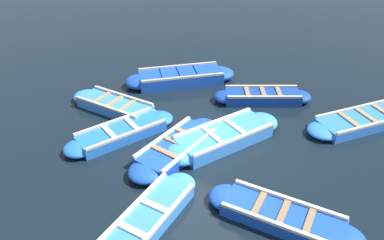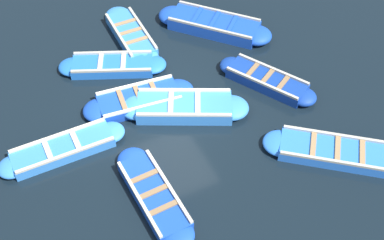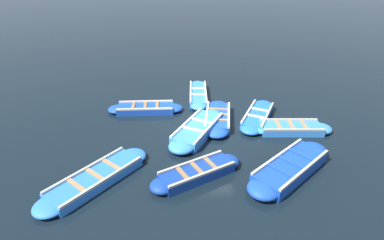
% 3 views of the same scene
% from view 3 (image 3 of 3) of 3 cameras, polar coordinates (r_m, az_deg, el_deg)
% --- Properties ---
extents(ground_plane, '(120.00, 120.00, 0.00)m').
position_cam_3_polar(ground_plane, '(12.24, 2.09, -1.28)').
color(ground_plane, black).
extents(boat_outer_right, '(3.33, 1.27, 0.38)m').
position_cam_3_polar(boat_outer_right, '(12.62, 4.89, 0.44)').
color(boat_outer_right, '#1947B7').
rests_on(boat_outer_right, ground).
extents(boat_mid_row, '(3.62, 3.11, 0.35)m').
position_cam_3_polar(boat_mid_row, '(9.75, -17.87, -10.54)').
color(boat_mid_row, blue).
rests_on(boat_mid_row, ground).
extents(boat_tucked, '(3.32, 2.06, 0.35)m').
position_cam_3_polar(boat_tucked, '(13.04, 12.40, 0.74)').
color(boat_tucked, blue).
rests_on(boat_tucked, ground).
extents(boat_near_quay, '(3.34, 3.48, 0.47)m').
position_cam_3_polar(boat_near_quay, '(10.11, 18.23, -8.64)').
color(boat_near_quay, '#1947B7').
rests_on(boat_near_quay, ground).
extents(boat_outer_left, '(0.99, 3.35, 0.35)m').
position_cam_3_polar(boat_outer_left, '(13.55, -8.84, 2.18)').
color(boat_outer_left, '#1947B7').
rests_on(boat_outer_left, ground).
extents(boat_far_corner, '(3.68, 2.47, 0.43)m').
position_cam_3_polar(boat_far_corner, '(11.67, 1.12, -1.80)').
color(boat_far_corner, '#3884E0').
rests_on(boat_far_corner, ground).
extents(boat_broadside, '(0.90, 3.23, 0.35)m').
position_cam_3_polar(boat_broadside, '(12.45, 18.30, -1.50)').
color(boat_broadside, '#3884E0').
rests_on(boat_broadside, ground).
extents(boat_end_of_row, '(3.44, 0.82, 0.36)m').
position_cam_3_polar(boat_end_of_row, '(14.82, 1.17, 4.93)').
color(boat_end_of_row, '#3884E0').
rests_on(boat_end_of_row, ground).
extents(boat_alongside, '(2.22, 3.08, 0.40)m').
position_cam_3_polar(boat_alongside, '(9.48, 0.94, -10.01)').
color(boat_alongside, navy).
rests_on(boat_alongside, ground).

